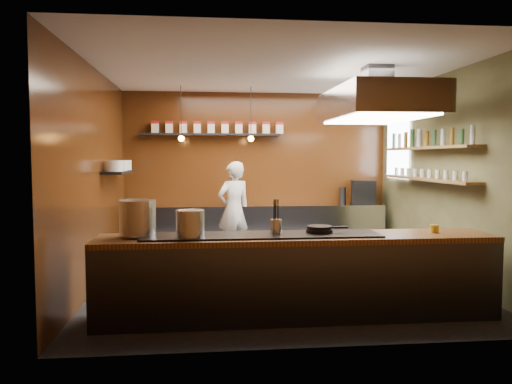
{
  "coord_description": "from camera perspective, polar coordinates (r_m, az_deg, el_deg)",
  "views": [
    {
      "loc": [
        -1.03,
        -6.97,
        1.78
      ],
      "look_at": [
        -0.25,
        0.4,
        1.26
      ],
      "focal_mm": 35.0,
      "sensor_mm": 36.0,
      "label": 1
    }
  ],
  "objects": [
    {
      "name": "floor",
      "position": [
        7.27,
        2.33,
        -10.19
      ],
      "size": [
        5.0,
        5.0,
        0.0
      ],
      "primitive_type": "plane",
      "color": "black",
      "rests_on": "ground"
    },
    {
      "name": "back_wall",
      "position": [
        9.53,
        0.16,
        2.32
      ],
      "size": [
        5.0,
        0.0,
        5.0
      ],
      "primitive_type": "plane",
      "rotation": [
        1.57,
        0.0,
        0.0
      ],
      "color": "#3D210B",
      "rests_on": "ground"
    },
    {
      "name": "left_wall",
      "position": [
        7.13,
        -17.95,
        1.55
      ],
      "size": [
        0.0,
        5.0,
        5.0
      ],
      "primitive_type": "plane",
      "rotation": [
        1.57,
        0.0,
        1.57
      ],
      "color": "#3D210B",
      "rests_on": "ground"
    },
    {
      "name": "right_wall",
      "position": [
        7.82,
        20.81,
        1.68
      ],
      "size": [
        0.0,
        5.0,
        5.0
      ],
      "primitive_type": "plane",
      "rotation": [
        1.57,
        0.0,
        -1.57
      ],
      "color": "#474728",
      "rests_on": "ground"
    },
    {
      "name": "ceiling",
      "position": [
        7.15,
        2.4,
        13.82
      ],
      "size": [
        5.0,
        5.0,
        0.0
      ],
      "primitive_type": "plane",
      "rotation": [
        3.14,
        0.0,
        0.0
      ],
      "color": "silver",
      "rests_on": "back_wall"
    },
    {
      "name": "window_pane",
      "position": [
        9.34,
        15.87,
        4.58
      ],
      "size": [
        0.0,
        1.0,
        1.0
      ],
      "primitive_type": "plane",
      "rotation": [
        1.57,
        0.0,
        -1.57
      ],
      "color": "white",
      "rests_on": "right_wall"
    },
    {
      "name": "prep_counter",
      "position": [
        9.29,
        0.38,
        -4.23
      ],
      "size": [
        4.6,
        0.65,
        0.9
      ],
      "primitive_type": "cube",
      "color": "silver",
      "rests_on": "floor"
    },
    {
      "name": "pass_counter",
      "position": [
        5.62,
        4.71,
        -9.54
      ],
      "size": [
        4.4,
        0.72,
        0.94
      ],
      "color": "#38383D",
      "rests_on": "floor"
    },
    {
      "name": "tin_shelf",
      "position": [
        9.34,
        -5.28,
        6.56
      ],
      "size": [
        2.6,
        0.26,
        0.04
      ],
      "primitive_type": "cube",
      "color": "black",
      "rests_on": "back_wall"
    },
    {
      "name": "plate_shelf",
      "position": [
        8.08,
        -15.39,
        2.22
      ],
      "size": [
        0.3,
        1.4,
        0.04
      ],
      "primitive_type": "cube",
      "color": "black",
      "rests_on": "left_wall"
    },
    {
      "name": "bottle_shelf_upper",
      "position": [
        8.01,
        18.89,
        4.78
      ],
      "size": [
        0.26,
        2.8,
        0.04
      ],
      "primitive_type": "cube",
      "color": "brown",
      "rests_on": "right_wall"
    },
    {
      "name": "bottle_shelf_lower",
      "position": [
        8.02,
        18.81,
        1.42
      ],
      "size": [
        0.26,
        2.8,
        0.04
      ],
      "primitive_type": "cube",
      "color": "brown",
      "rests_on": "right_wall"
    },
    {
      "name": "extractor_hood",
      "position": [
        7.01,
        13.61,
        9.82
      ],
      "size": [
        1.2,
        2.0,
        0.72
      ],
      "color": "#38383D",
      "rests_on": "ceiling"
    },
    {
      "name": "pendant_left",
      "position": [
        8.68,
        -8.54,
        6.41
      ],
      "size": [
        0.1,
        0.1,
        0.95
      ],
      "color": "black",
      "rests_on": "ceiling"
    },
    {
      "name": "pendant_right",
      "position": [
        8.72,
        -0.58,
        6.44
      ],
      "size": [
        0.1,
        0.1,
        0.95
      ],
      "color": "black",
      "rests_on": "ceiling"
    },
    {
      "name": "storage_tins",
      "position": [
        9.35,
        -4.36,
        7.37
      ],
      "size": [
        2.43,
        0.13,
        0.22
      ],
      "color": "beige",
      "rests_on": "tin_shelf"
    },
    {
      "name": "plate_stacks",
      "position": [
        8.08,
        -15.4,
        2.93
      ],
      "size": [
        0.26,
        1.16,
        0.16
      ],
      "color": "white",
      "rests_on": "plate_shelf"
    },
    {
      "name": "bottles",
      "position": [
        8.02,
        18.91,
        5.78
      ],
      "size": [
        0.06,
        2.66,
        0.24
      ],
      "color": "silver",
      "rests_on": "bottle_shelf_upper"
    },
    {
      "name": "wine_glasses",
      "position": [
        8.02,
        18.83,
        2.03
      ],
      "size": [
        0.07,
        2.37,
        0.13
      ],
      "color": "silver",
      "rests_on": "bottle_shelf_lower"
    },
    {
      "name": "stockpot_large",
      "position": [
        5.54,
        -13.38,
        -2.86
      ],
      "size": [
        0.46,
        0.46,
        0.38
      ],
      "primitive_type": "cylinder",
      "rotation": [
        0.0,
        0.0,
        -0.19
      ],
      "color": "#B6B8BD",
      "rests_on": "pass_counter"
    },
    {
      "name": "stockpot_small",
      "position": [
        5.32,
        -7.52,
        -3.57
      ],
      "size": [
        0.31,
        0.31,
        0.29
      ],
      "primitive_type": "cylinder",
      "rotation": [
        0.0,
        0.0,
        0.01
      ],
      "color": "#B5B8BC",
      "rests_on": "pass_counter"
    },
    {
      "name": "utensil_crock",
      "position": [
        5.5,
        2.3,
        -3.96
      ],
      "size": [
        0.15,
        0.15,
        0.16
      ],
      "primitive_type": "cylinder",
      "rotation": [
        0.0,
        0.0,
        -0.24
      ],
      "color": "#BBBEC2",
      "rests_on": "pass_counter"
    },
    {
      "name": "frying_pan",
      "position": [
        5.63,
        7.29,
        -4.24
      ],
      "size": [
        0.47,
        0.3,
        0.07
      ],
      "color": "black",
      "rests_on": "pass_counter"
    },
    {
      "name": "butter_jar",
      "position": [
        6.07,
        19.72,
        -3.96
      ],
      "size": [
        0.11,
        0.11,
        0.09
      ],
      "primitive_type": "cylinder",
      "rotation": [
        0.0,
        0.0,
        -0.11
      ],
      "color": "gold",
      "rests_on": "pass_counter"
    },
    {
      "name": "espresso_machine",
      "position": [
        9.72,
        12.17,
        0.01
      ],
      "size": [
        0.52,
        0.51,
        0.44
      ],
      "primitive_type": "cube",
      "rotation": [
        0.0,
        0.0,
        -0.23
      ],
      "color": "black",
      "rests_on": "prep_counter"
    },
    {
      "name": "chef",
      "position": [
        8.85,
        -2.54,
        -2.02
      ],
      "size": [
        0.74,
        0.63,
        1.71
      ],
      "primitive_type": "imported",
      "rotation": [
        0.0,
        0.0,
        3.58
      ],
      "color": "silver",
      "rests_on": "floor"
    }
  ]
}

